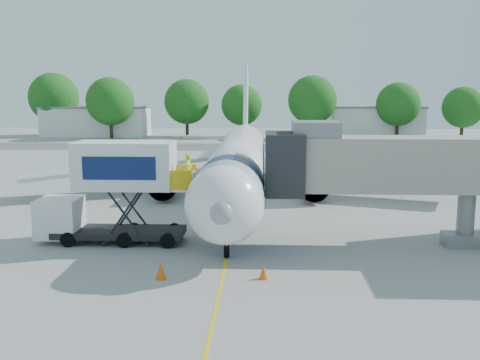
{
  "coord_description": "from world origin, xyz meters",
  "views": [
    {
      "loc": [
        1.72,
        -34.95,
        8.23
      ],
      "look_at": [
        0.49,
        -5.34,
        3.2
      ],
      "focal_mm": 40.0,
      "sensor_mm": 36.0,
      "label": 1
    }
  ],
  "objects_px": {
    "aircraft": "(239,162)",
    "catering_hiloader": "(114,192)",
    "jet_bridge": "(382,165)",
    "ground_tug": "(200,285)"
  },
  "relations": [
    {
      "from": "aircraft",
      "to": "catering_hiloader",
      "type": "bearing_deg",
      "value": -119.39
    },
    {
      "from": "aircraft",
      "to": "catering_hiloader",
      "type": "distance_m",
      "value": 12.77
    },
    {
      "from": "aircraft",
      "to": "catering_hiloader",
      "type": "relative_size",
      "value": 4.44
    },
    {
      "from": "jet_bridge",
      "to": "ground_tug",
      "type": "distance_m",
      "value": 12.55
    },
    {
      "from": "jet_bridge",
      "to": "catering_hiloader",
      "type": "relative_size",
      "value": 1.64
    },
    {
      "from": "aircraft",
      "to": "catering_hiloader",
      "type": "height_order",
      "value": "aircraft"
    },
    {
      "from": "catering_hiloader",
      "to": "ground_tug",
      "type": "relative_size",
      "value": 2.1
    },
    {
      "from": "jet_bridge",
      "to": "ground_tug",
      "type": "relative_size",
      "value": 3.43
    },
    {
      "from": "jet_bridge",
      "to": "catering_hiloader",
      "type": "xyz_separation_m",
      "value": [
        -14.26,
        -0.0,
        -1.58
      ]
    },
    {
      "from": "catering_hiloader",
      "to": "ground_tug",
      "type": "distance_m",
      "value": 10.28
    }
  ]
}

